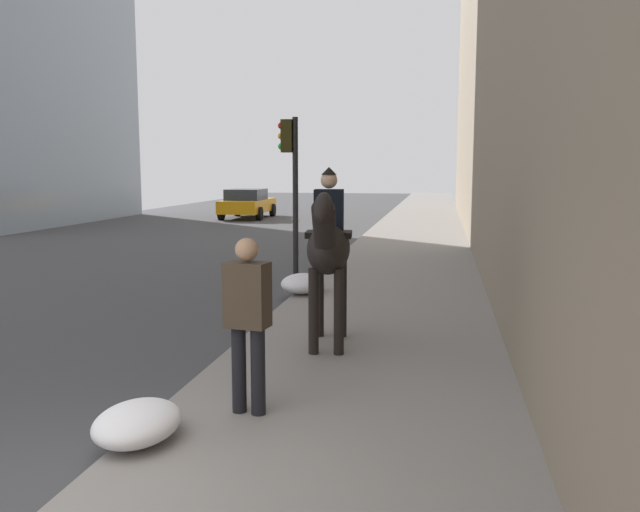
% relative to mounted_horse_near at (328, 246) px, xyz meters
% --- Properties ---
extents(mounted_horse_near, '(2.15, 0.71, 2.36)m').
position_rel_mounted_horse_near_xyz_m(mounted_horse_near, '(0.00, 0.00, 0.00)').
color(mounted_horse_near, black).
rests_on(mounted_horse_near, sidewalk_slab).
extents(pedestrian_greeting, '(0.31, 0.43, 1.70)m').
position_rel_mounted_horse_near_xyz_m(pedestrian_greeting, '(-2.51, 0.35, -0.36)').
color(pedestrian_greeting, black).
rests_on(pedestrian_greeting, sidewalk_slab).
extents(car_near_lane, '(4.47, 2.17, 1.44)m').
position_rel_mounted_horse_near_xyz_m(car_near_lane, '(22.89, 7.91, -0.70)').
color(car_near_lane, orange).
rests_on(car_near_lane, ground).
extents(traffic_light_near_curb, '(0.20, 0.44, 3.54)m').
position_rel_mounted_horse_near_xyz_m(traffic_light_near_curb, '(5.68, 1.78, 0.94)').
color(traffic_light_near_curb, black).
rests_on(traffic_light_near_curb, ground).
extents(snow_pile_near, '(0.93, 0.72, 0.32)m').
position_rel_mounted_horse_near_xyz_m(snow_pile_near, '(-3.32, 1.11, -1.17)').
color(snow_pile_near, white).
rests_on(snow_pile_near, sidewalk_slab).
extents(snow_pile_far, '(1.05, 0.80, 0.36)m').
position_rel_mounted_horse_near_xyz_m(snow_pile_far, '(3.64, 1.11, -1.15)').
color(snow_pile_far, white).
rests_on(snow_pile_far, sidewalk_slab).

